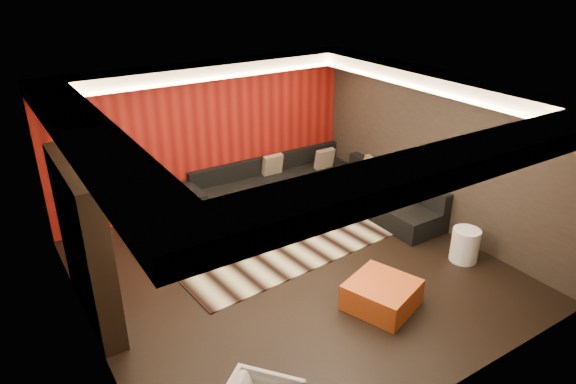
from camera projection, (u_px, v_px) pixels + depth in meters
floor at (293, 271)px, 8.07m from camera, size 6.00×6.00×0.02m
ceiling at (293, 94)px, 6.90m from camera, size 6.00×6.00×0.02m
wall_back at (207, 135)px, 9.79m from camera, size 6.00×0.02×2.80m
wall_left at (78, 246)px, 6.00m from camera, size 0.02×6.00×2.80m
wall_right at (437, 151)px, 8.96m from camera, size 0.02×6.00×2.80m
red_feature_wall at (207, 135)px, 9.76m from camera, size 5.98×0.05×2.78m
soffit_back at (209, 69)px, 9.01m from camera, size 6.00×0.60×0.22m
soffit_front at (449, 164)px, 4.88m from camera, size 6.00×0.60×0.22m
soffit_left at (88, 137)px, 5.62m from camera, size 0.60×4.80×0.22m
soffit_right at (433, 79)px, 8.28m from camera, size 0.60×4.80×0.22m
cove_back at (218, 78)px, 8.79m from camera, size 4.80×0.08×0.04m
cove_front at (421, 162)px, 5.18m from camera, size 4.80×0.08×0.04m
cove_left at (120, 139)px, 5.82m from camera, size 0.08×4.80×0.04m
cove_right at (417, 87)px, 8.15m from camera, size 0.08×4.80×0.04m
tv_surround at (84, 243)px, 6.67m from camera, size 0.30×2.00×2.20m
tv_screen at (93, 216)px, 6.60m from camera, size 0.04×1.30×0.80m
tv_shelf at (102, 265)px, 6.91m from camera, size 0.04×1.60×0.04m
rug at (267, 230)px, 9.24m from camera, size 4.22×3.31×0.02m
coffee_table at (241, 243)px, 8.61m from camera, size 1.48×1.48×0.20m
drum_stool at (190, 252)px, 8.14m from camera, size 0.41×0.41×0.40m
striped_pouf at (236, 239)px, 8.59m from camera, size 0.72×0.72×0.32m
white_side_table at (465, 245)px, 8.23m from camera, size 0.53×0.53×0.55m
orange_ottoman at (382, 295)px, 7.16m from camera, size 1.10×1.10×0.39m
sectional_sofa at (314, 190)px, 10.24m from camera, size 3.65×3.50×0.75m
throw_pillows at (342, 170)px, 10.24m from camera, size 1.84×2.79×0.50m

